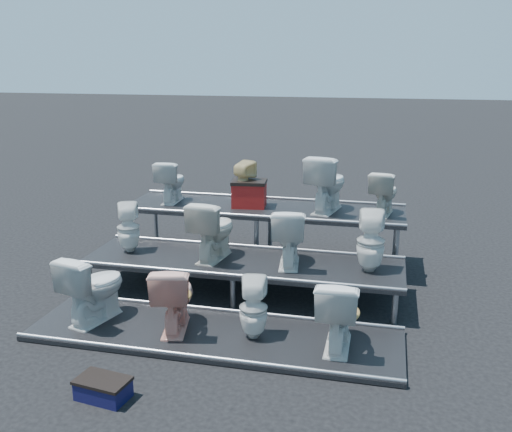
% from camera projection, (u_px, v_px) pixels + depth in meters
% --- Properties ---
extents(ground, '(80.00, 80.00, 0.00)m').
position_uv_depth(ground, '(243.00, 293.00, 7.65)').
color(ground, black).
rests_on(ground, ground).
extents(tier_front, '(4.20, 1.20, 0.06)m').
position_uv_depth(tier_front, '(214.00, 335.00, 6.42)').
color(tier_front, black).
rests_on(tier_front, ground).
extents(tier_mid, '(4.20, 1.20, 0.46)m').
position_uv_depth(tier_mid, '(242.00, 277.00, 7.59)').
color(tier_mid, black).
rests_on(tier_mid, ground).
extents(tier_back, '(4.20, 1.20, 0.86)m').
position_uv_depth(tier_back, '(264.00, 234.00, 8.76)').
color(tier_back, black).
rests_on(tier_back, ground).
extents(toilet_0, '(0.66, 0.90, 0.83)m').
position_uv_depth(toilet_0, '(94.00, 287.00, 6.62)').
color(toilet_0, silver).
rests_on(toilet_0, tier_front).
extents(toilet_1, '(0.59, 0.84, 0.78)m').
position_uv_depth(toilet_1, '(174.00, 296.00, 6.41)').
color(toilet_1, '#EBA390').
rests_on(toilet_1, tier_front).
extents(toilet_2, '(0.36, 0.36, 0.69)m').
position_uv_depth(toilet_2, '(253.00, 308.00, 6.22)').
color(toilet_2, silver).
rests_on(toilet_2, tier_front).
extents(toilet_3, '(0.45, 0.78, 0.80)m').
position_uv_depth(toilet_3, '(338.00, 312.00, 6.00)').
color(toilet_3, silver).
rests_on(toilet_3, tier_front).
extents(toilet_4, '(0.40, 0.41, 0.68)m').
position_uv_depth(toilet_4, '(128.00, 228.00, 7.79)').
color(toilet_4, silver).
rests_on(toilet_4, tier_mid).
extents(toilet_5, '(0.55, 0.84, 0.81)m').
position_uv_depth(toilet_5, '(213.00, 229.00, 7.51)').
color(toilet_5, beige).
rests_on(toilet_5, tier_mid).
extents(toilet_6, '(0.52, 0.80, 0.76)m').
position_uv_depth(toilet_6, '(289.00, 236.00, 7.29)').
color(toilet_6, silver).
rests_on(toilet_6, tier_mid).
extents(toilet_7, '(0.35, 0.36, 0.77)m').
position_uv_depth(toilet_7, '(371.00, 241.00, 7.06)').
color(toilet_7, silver).
rests_on(toilet_7, tier_mid).
extents(toilet_8, '(0.39, 0.65, 0.66)m').
position_uv_depth(toilet_8, '(171.00, 181.00, 8.88)').
color(toilet_8, silver).
rests_on(toilet_8, tier_back).
extents(toilet_9, '(0.40, 0.41, 0.69)m').
position_uv_depth(toilet_9, '(243.00, 184.00, 8.62)').
color(toilet_9, '#CEB57A').
rests_on(toilet_9, tier_back).
extents(toilet_10, '(0.64, 0.91, 0.84)m').
position_uv_depth(toilet_10, '(327.00, 183.00, 8.32)').
color(toilet_10, silver).
rests_on(toilet_10, tier_back).
extents(toilet_11, '(0.47, 0.68, 0.64)m').
position_uv_depth(toilet_11, '(384.00, 193.00, 8.17)').
color(toilet_11, beige).
rests_on(toilet_11, tier_back).
extents(red_crate, '(0.54, 0.45, 0.36)m').
position_uv_depth(red_crate, '(249.00, 195.00, 8.64)').
color(red_crate, maroon).
rests_on(red_crate, tier_back).
extents(step_stool, '(0.51, 0.35, 0.17)m').
position_uv_depth(step_stool, '(103.00, 390.00, 5.26)').
color(step_stool, '#0F0E35').
rests_on(step_stool, ground).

